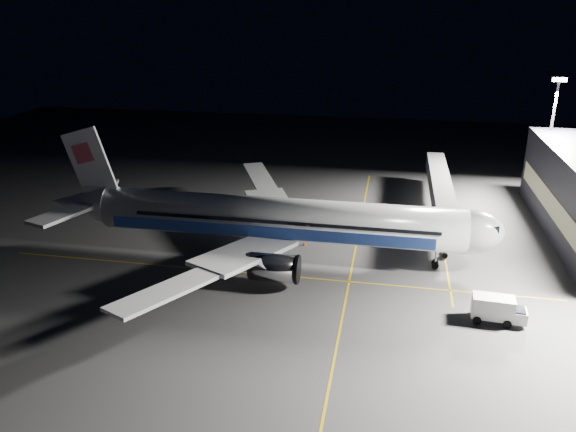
% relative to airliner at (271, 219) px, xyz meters
% --- Properties ---
extents(ground, '(200.00, 200.00, 0.00)m').
position_rel_airliner_xyz_m(ground, '(1.08, 0.00, -5.16)').
color(ground, '#4C4C4F').
rests_on(ground, ground).
extents(guide_line_main, '(0.25, 80.00, 0.01)m').
position_rel_airliner_xyz_m(guide_line_main, '(11.08, 0.00, -5.16)').
color(guide_line_main, gold).
rests_on(guide_line_main, ground).
extents(guide_line_cross, '(70.00, 0.25, 0.01)m').
position_rel_airliner_xyz_m(guide_line_cross, '(1.08, -6.00, -5.16)').
color(guide_line_cross, gold).
rests_on(guide_line_cross, ground).
extents(guide_line_side, '(0.25, 40.00, 0.01)m').
position_rel_airliner_xyz_m(guide_line_side, '(23.08, 10.00, -5.16)').
color(guide_line_side, gold).
rests_on(guide_line_side, ground).
extents(airliner, '(61.48, 54.22, 16.64)m').
position_rel_airliner_xyz_m(airliner, '(0.00, 0.00, 0.00)').
color(airliner, silver).
rests_on(airliner, ground).
extents(jet_bridge, '(3.60, 34.40, 6.30)m').
position_rel_airliner_xyz_m(jet_bridge, '(23.08, 18.06, -0.58)').
color(jet_bridge, '#B2B2B7').
rests_on(jet_bridge, ground).
extents(floodlight_mast_north, '(2.40, 0.68, 20.70)m').
position_rel_airliner_xyz_m(floodlight_mast_north, '(41.08, 31.99, 7.21)').
color(floodlight_mast_north, '#59595E').
rests_on(floodlight_mast_north, ground).
extents(service_truck, '(5.74, 2.80, 2.86)m').
position_rel_airliner_xyz_m(service_truck, '(27.35, -12.17, -3.64)').
color(service_truck, silver).
rests_on(service_truck, ground).
extents(baggage_tug, '(2.74, 2.50, 1.62)m').
position_rel_airliner_xyz_m(baggage_tug, '(-5.19, 18.16, -4.42)').
color(baggage_tug, black).
rests_on(baggage_tug, ground).
extents(safety_cone_a, '(0.38, 0.38, 0.58)m').
position_rel_airliner_xyz_m(safety_cone_a, '(4.15, 7.76, -4.87)').
color(safety_cone_a, '#E54E09').
rests_on(safety_cone_a, ground).
extents(safety_cone_b, '(0.41, 0.41, 0.61)m').
position_rel_airliner_xyz_m(safety_cone_b, '(-3.10, 14.00, -4.86)').
color(safety_cone_b, '#E54E09').
rests_on(safety_cone_b, ground).
extents(safety_cone_c, '(0.39, 0.39, 0.58)m').
position_rel_airliner_xyz_m(safety_cone_c, '(3.88, 4.00, -4.87)').
color(safety_cone_c, '#E54E09').
rests_on(safety_cone_c, ground).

